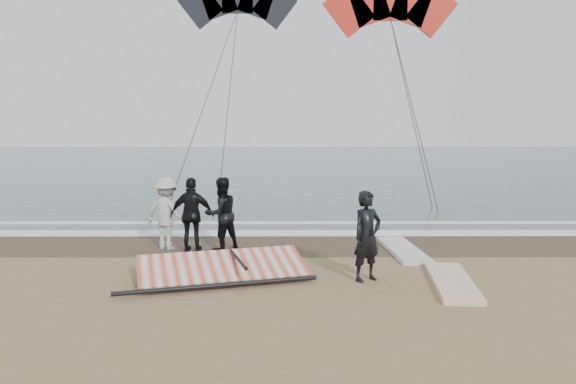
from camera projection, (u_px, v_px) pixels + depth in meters
name	position (u px, v px, depth m)	size (l,w,h in m)	color
ground	(363.00, 298.00, 10.40)	(120.00, 120.00, 0.00)	#8C704C
sea	(305.00, 163.00, 43.14)	(120.00, 54.00, 0.02)	#233838
wet_sand	(340.00, 244.00, 14.87)	(120.00, 2.80, 0.01)	#4C3D2B
foam_near	(335.00, 233.00, 16.25)	(120.00, 0.90, 0.01)	white
foam_far	(331.00, 223.00, 17.94)	(120.00, 0.45, 0.01)	white
man_main	(367.00, 236.00, 11.43)	(0.68, 0.44, 1.86)	black
board_white	(452.00, 282.00, 11.25)	(0.75, 2.70, 0.11)	white
board_cream	(403.00, 250.00, 14.02)	(0.71, 2.68, 0.11)	beige
trio_cluster	(191.00, 214.00, 14.15)	(2.66, 1.21, 1.87)	black
sail_rig	(221.00, 269.00, 11.71)	(3.84, 2.57, 0.49)	black
kite_red	(390.00, 11.00, 26.42)	(7.02, 3.85, 11.03)	red
kite_dark	(237.00, 6.00, 31.85)	(7.64, 5.89, 15.05)	black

